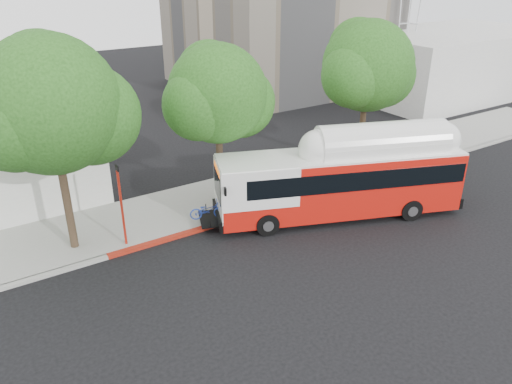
% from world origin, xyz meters
% --- Properties ---
extents(ground, '(120.00, 120.00, 0.00)m').
position_xyz_m(ground, '(0.00, 0.00, 0.00)').
color(ground, black).
rests_on(ground, ground).
extents(sidewalk, '(60.00, 5.00, 0.15)m').
position_xyz_m(sidewalk, '(0.00, 6.50, 0.07)').
color(sidewalk, gray).
rests_on(sidewalk, ground).
extents(curb_strip, '(60.00, 0.30, 0.15)m').
position_xyz_m(curb_strip, '(0.00, 3.90, 0.07)').
color(curb_strip, gray).
rests_on(curb_strip, ground).
extents(red_curb_segment, '(10.00, 0.32, 0.16)m').
position_xyz_m(red_curb_segment, '(-3.00, 3.90, 0.08)').
color(red_curb_segment, maroon).
rests_on(red_curb_segment, ground).
extents(street_tree_left, '(6.67, 5.80, 9.74)m').
position_xyz_m(street_tree_left, '(-8.53, 5.56, 6.60)').
color(street_tree_left, '#2D2116').
rests_on(street_tree_left, ground).
extents(street_tree_mid, '(5.75, 5.00, 8.62)m').
position_xyz_m(street_tree_mid, '(-0.59, 6.06, 5.91)').
color(street_tree_mid, '#2D2116').
rests_on(street_tree_mid, ground).
extents(street_tree_right, '(6.21, 5.40, 9.18)m').
position_xyz_m(street_tree_right, '(9.44, 5.86, 6.26)').
color(street_tree_right, '#2D2116').
rests_on(street_tree_right, ground).
extents(horizon_block, '(20.00, 12.00, 6.00)m').
position_xyz_m(horizon_block, '(30.00, 16.00, 3.00)').
color(horizon_block, silver).
rests_on(horizon_block, ground).
extents(transit_bus, '(13.30, 6.92, 3.95)m').
position_xyz_m(transit_bus, '(3.53, 1.46, 1.85)').
color(transit_bus, red).
rests_on(transit_bus, ground).
extents(signal_pole, '(0.12, 0.39, 4.07)m').
position_xyz_m(signal_pole, '(-6.92, 4.42, 2.09)').
color(signal_pole, '#AA1F12').
rests_on(signal_pole, ground).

